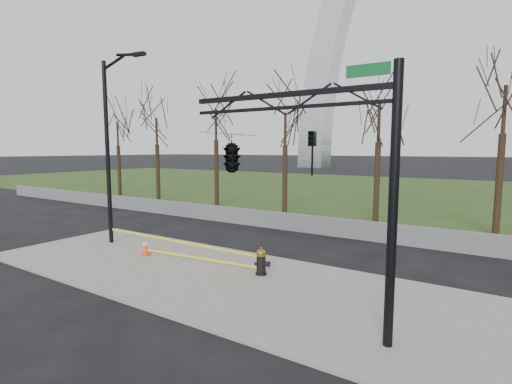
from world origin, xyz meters
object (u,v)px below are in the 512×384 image
Objects in this scene: traffic_signal_mast at (257,153)px; traffic_cone at (145,247)px; fire_hydrant at (261,262)px; street_light at (111,139)px.

traffic_cone is at bearing 161.31° from traffic_signal_mast.
traffic_cone is at bearing 172.47° from fire_hydrant.
street_light reaches higher than traffic_signal_mast.
traffic_cone is at bearing -18.50° from street_light.
fire_hydrant reaches higher than traffic_cone.
traffic_signal_mast is at bearing -73.11° from fire_hydrant.
traffic_signal_mast is (1.44, -2.50, 3.62)m from fire_hydrant.
traffic_cone is (-5.09, -0.49, -0.10)m from fire_hydrant.
traffic_cone is 0.11× the size of traffic_signal_mast.
fire_hydrant is at bearing -6.78° from street_light.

